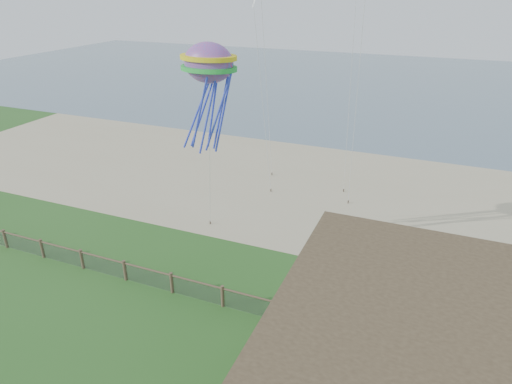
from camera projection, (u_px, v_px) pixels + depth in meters
sand_beach at (310, 188)px, 36.80m from camera, size 72.00×20.00×0.02m
ocean at (386, 85)px, 73.76m from camera, size 160.00×68.00×0.02m
chainlink_fence at (223, 297)px, 23.13m from camera, size 36.20×0.20×1.25m
picnic_table at (276, 353)px, 19.84m from camera, size 2.29×1.89×0.86m
octopus_kite at (210, 95)px, 24.01m from camera, size 3.40×2.65×6.38m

